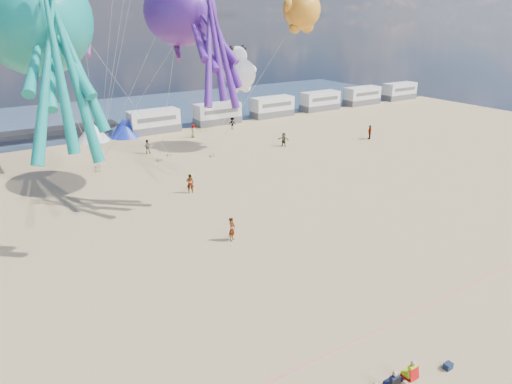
# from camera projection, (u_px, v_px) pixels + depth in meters

# --- Properties ---
(ground) EXTENTS (120.00, 120.00, 0.00)m
(ground) POSITION_uv_depth(u_px,v_px,m) (308.00, 285.00, 26.37)
(ground) COLOR tan
(ground) RESTS_ON ground
(water) EXTENTS (120.00, 120.00, 0.00)m
(water) POSITION_uv_depth(u_px,v_px,m) (82.00, 118.00, 69.54)
(water) COLOR #31465E
(water) RESTS_ON ground
(motorhome_0) EXTENTS (6.60, 2.50, 3.00)m
(motorhome_0) POSITION_uv_depth(u_px,v_px,m) (154.00, 121.00, 60.25)
(motorhome_0) COLOR silver
(motorhome_0) RESTS_ON ground
(motorhome_1) EXTENTS (6.60, 2.50, 3.00)m
(motorhome_1) POSITION_uv_depth(u_px,v_px,m) (217.00, 114.00, 65.02)
(motorhome_1) COLOR silver
(motorhome_1) RESTS_ON ground
(motorhome_2) EXTENTS (6.60, 2.50, 3.00)m
(motorhome_2) POSITION_uv_depth(u_px,v_px,m) (272.00, 107.00, 69.80)
(motorhome_2) COLOR silver
(motorhome_2) RESTS_ON ground
(motorhome_3) EXTENTS (6.60, 2.50, 3.00)m
(motorhome_3) POSITION_uv_depth(u_px,v_px,m) (320.00, 101.00, 74.57)
(motorhome_3) COLOR silver
(motorhome_3) RESTS_ON ground
(motorhome_4) EXTENTS (6.60, 2.50, 3.00)m
(motorhome_4) POSITION_uv_depth(u_px,v_px,m) (362.00, 96.00, 79.34)
(motorhome_4) COLOR silver
(motorhome_4) RESTS_ON ground
(motorhome_5) EXTENTS (6.60, 2.50, 3.00)m
(motorhome_5) POSITION_uv_depth(u_px,v_px,m) (399.00, 91.00, 84.12)
(motorhome_5) COLOR silver
(motorhome_5) RESTS_ON ground
(tent_white) EXTENTS (4.00, 4.00, 2.40)m
(tent_white) POSITION_uv_depth(u_px,v_px,m) (92.00, 131.00, 56.33)
(tent_white) COLOR white
(tent_white) RESTS_ON ground
(tent_blue) EXTENTS (4.00, 4.00, 2.40)m
(tent_blue) POSITION_uv_depth(u_px,v_px,m) (124.00, 127.00, 58.34)
(tent_blue) COLOR #1933CC
(tent_blue) RESTS_ON ground
(cooler_navy) EXTENTS (0.38, 0.28, 0.30)m
(cooler_navy) POSITION_uv_depth(u_px,v_px,m) (448.00, 366.00, 20.12)
(cooler_navy) COLOR #14223F
(cooler_navy) RESTS_ON ground
(rope_line) EXTENTS (34.00, 0.03, 0.03)m
(rope_line) POSITION_uv_depth(u_px,v_px,m) (372.00, 332.00, 22.44)
(rope_line) COLOR #F2338C
(rope_line) RESTS_ON ground
(standing_person) EXTENTS (0.74, 0.70, 1.71)m
(standing_person) POSITION_uv_depth(u_px,v_px,m) (232.00, 229.00, 31.37)
(standing_person) COLOR tan
(standing_person) RESTS_ON ground
(beachgoer_2) EXTENTS (1.02, 1.01, 1.66)m
(beachgoer_2) POSITION_uv_depth(u_px,v_px,m) (232.00, 123.00, 62.12)
(beachgoer_2) COLOR #7F6659
(beachgoer_2) RESTS_ON ground
(beachgoer_3) EXTENTS (1.12, 1.32, 1.77)m
(beachgoer_3) POSITION_uv_depth(u_px,v_px,m) (370.00, 132.00, 57.24)
(beachgoer_3) COLOR #7F6659
(beachgoer_3) RESTS_ON ground
(beachgoer_4) EXTENTS (0.86, 1.00, 1.61)m
(beachgoer_4) POSITION_uv_depth(u_px,v_px,m) (284.00, 140.00, 54.11)
(beachgoer_4) COLOR #7F6659
(beachgoer_4) RESTS_ON ground
(beachgoer_5) EXTENTS (1.69, 1.10, 1.75)m
(beachgoer_5) POSITION_uv_depth(u_px,v_px,m) (190.00, 183.00, 39.82)
(beachgoer_5) COLOR #7F6659
(beachgoer_5) RESTS_ON ground
(beachgoer_6) EXTENTS (0.65, 0.74, 1.71)m
(beachgoer_6) POSITION_uv_depth(u_px,v_px,m) (193.00, 131.00, 58.07)
(beachgoer_6) COLOR #7F6659
(beachgoer_6) RESTS_ON ground
(beachgoer_7) EXTENTS (0.93, 0.82, 1.60)m
(beachgoer_7) POSITION_uv_depth(u_px,v_px,m) (147.00, 147.00, 51.29)
(beachgoer_7) COLOR #7F6659
(beachgoer_7) RESTS_ON ground
(sandbag_a) EXTENTS (0.50, 0.35, 0.22)m
(sandbag_a) POSITION_uv_depth(u_px,v_px,m) (98.00, 171.00, 45.52)
(sandbag_a) COLOR gray
(sandbag_a) RESTS_ON ground
(sandbag_b) EXTENTS (0.50, 0.35, 0.22)m
(sandbag_b) POSITION_uv_depth(u_px,v_px,m) (160.00, 160.00, 48.82)
(sandbag_b) COLOR gray
(sandbag_b) RESTS_ON ground
(sandbag_c) EXTENTS (0.50, 0.35, 0.22)m
(sandbag_c) POSITION_uv_depth(u_px,v_px,m) (212.00, 156.00, 50.28)
(sandbag_c) COLOR gray
(sandbag_c) RESTS_ON ground
(sandbag_d) EXTENTS (0.50, 0.35, 0.22)m
(sandbag_d) POSITION_uv_depth(u_px,v_px,m) (170.00, 155.00, 50.60)
(sandbag_d) COLOR gray
(sandbag_d) RESTS_ON ground
(sandbag_e) EXTENTS (0.50, 0.35, 0.22)m
(sandbag_e) POSITION_uv_depth(u_px,v_px,m) (98.00, 167.00, 46.66)
(sandbag_e) COLOR gray
(sandbag_e) RESTS_ON ground
(kite_octopus_teal) EXTENTS (5.34, 12.27, 13.98)m
(kite_octopus_teal) POSITION_uv_depth(u_px,v_px,m) (34.00, 19.00, 30.18)
(kite_octopus_teal) COLOR #108981
(kite_octopus_purple) EXTENTS (5.92, 10.99, 11.96)m
(kite_octopus_purple) POSITION_uv_depth(u_px,v_px,m) (179.00, 12.00, 36.77)
(kite_octopus_purple) COLOR #501E8E
(kite_panda) EXTENTS (5.48, 5.32, 6.22)m
(kite_panda) POSITION_uv_depth(u_px,v_px,m) (240.00, 74.00, 51.93)
(kite_panda) COLOR white
(kite_teddy_orange) EXTENTS (5.27, 5.02, 6.76)m
(kite_teddy_orange) POSITION_uv_depth(u_px,v_px,m) (302.00, 10.00, 47.81)
(kite_teddy_orange) COLOR orange
(windsock_left) EXTENTS (1.38, 8.04, 8.01)m
(windsock_left) POSITION_uv_depth(u_px,v_px,m) (35.00, 22.00, 39.83)
(windsock_left) COLOR red
(windsock_mid) EXTENTS (2.33, 5.95, 5.88)m
(windsock_mid) POSITION_uv_depth(u_px,v_px,m) (87.00, 40.00, 42.50)
(windsock_mid) COLOR red
(windsock_right) EXTENTS (2.37, 5.12, 5.08)m
(windsock_right) POSITION_uv_depth(u_px,v_px,m) (176.00, 43.00, 38.13)
(windsock_right) COLOR red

